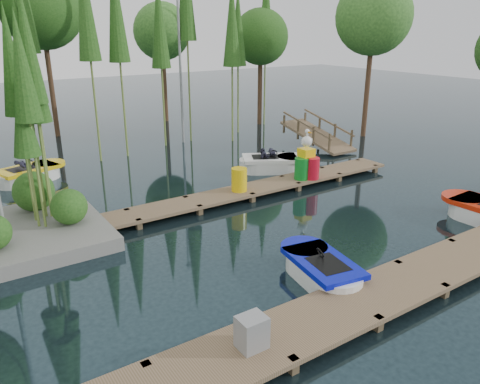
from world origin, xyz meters
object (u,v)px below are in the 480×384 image
boat_yellow_far (29,174)px  utility_cabinet (252,332)px  drum_cluster (307,164)px  yellow_barrel (239,180)px  boat_blue (321,270)px

boat_yellow_far → utility_cabinet: 13.08m
boat_yellow_far → drum_cluster: bearing=-33.8°
yellow_barrel → drum_cluster: size_ratio=0.44×
boat_blue → yellow_barrel: bearing=85.5°
utility_cabinet → yellow_barrel: (4.37, 7.00, 0.10)m
utility_cabinet → boat_yellow_far: bearing=95.4°
boat_blue → yellow_barrel: size_ratio=3.40×
boat_yellow_far → drum_cluster: size_ratio=1.61×
boat_blue → boat_yellow_far: (-4.21, 11.61, 0.04)m
boat_blue → drum_cluster: (4.31, 5.44, 0.59)m
yellow_barrel → utility_cabinet: bearing=-122.0°
boat_blue → drum_cluster: bearing=61.2°
boat_blue → utility_cabinet: bearing=-145.0°
boat_yellow_far → yellow_barrel: 8.24m
boat_blue → yellow_barrel: 5.78m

